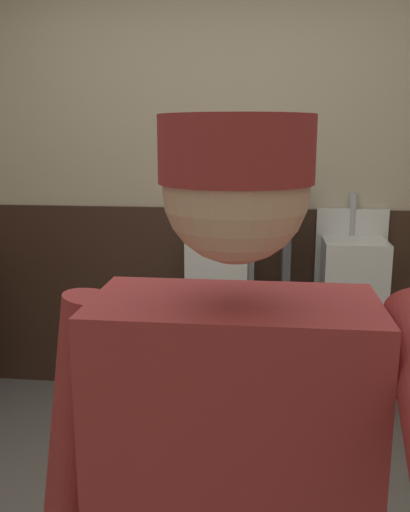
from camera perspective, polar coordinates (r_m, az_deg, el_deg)
name	(u,v)px	position (r m, az deg, el deg)	size (l,w,h in m)	color
wall_back	(221,184)	(3.33, 1.67, 7.42)	(4.40, 0.12, 2.55)	beige
wainscot_band_back	(219,301)	(3.39, 1.48, -4.67)	(3.80, 0.03, 1.14)	#382319
urinal_left	(219,274)	(3.20, 1.41, -1.89)	(0.40, 0.34, 1.24)	white
urinal_middle	(352,278)	(3.22, 14.83, -2.21)	(0.40, 0.34, 1.24)	white
privacy_divider_panel	(286,249)	(3.08, 8.28, 0.72)	(0.04, 0.40, 0.90)	#4C4C51
person	(232,509)	(1.04, 2.76, -24.47)	(0.67, 0.60, 1.60)	#2D3342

